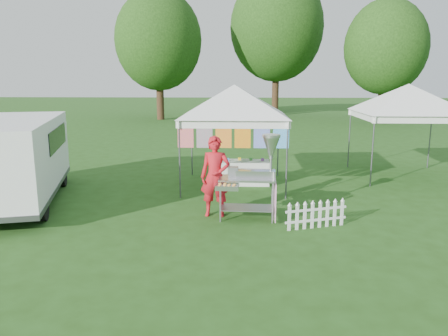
{
  "coord_description": "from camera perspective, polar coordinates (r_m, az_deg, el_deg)",
  "views": [
    {
      "loc": [
        0.23,
        -9.26,
        3.22
      ],
      "look_at": [
        -0.19,
        0.83,
        1.1
      ],
      "focal_mm": 35.0,
      "sensor_mm": 36.0,
      "label": 1
    }
  ],
  "objects": [
    {
      "name": "cargo_van",
      "position": [
        12.46,
        -25.76,
        1.17
      ],
      "size": [
        3.35,
        5.56,
        2.16
      ],
      "rotation": [
        0.0,
        0.0,
        0.26
      ],
      "color": "white",
      "rests_on": "ground"
    },
    {
      "name": "tree_mid",
      "position": [
        37.57,
        6.92,
        17.76
      ],
      "size": [
        7.6,
        7.6,
        11.52
      ],
      "color": "#342413",
      "rests_on": "ground"
    },
    {
      "name": "donut_cart",
      "position": [
        9.86,
        4.26,
        -0.29
      ],
      "size": [
        1.45,
        0.92,
        1.96
      ],
      "rotation": [
        0.0,
        0.0,
        -0.05
      ],
      "color": "gray",
      "rests_on": "ground"
    },
    {
      "name": "vendor",
      "position": [
        10.13,
        -1.15,
        -1.13
      ],
      "size": [
        0.71,
        0.49,
        1.89
      ],
      "primitive_type": "imported",
      "rotation": [
        0.0,
        0.0,
        -0.06
      ],
      "color": "red",
      "rests_on": "ground"
    },
    {
      "name": "picket_fence",
      "position": [
        9.68,
        11.94,
        -6.06
      ],
      "size": [
        1.37,
        0.48,
        0.56
      ],
      "rotation": [
        0.0,
        0.0,
        0.32
      ],
      "color": "white",
      "rests_on": "ground"
    },
    {
      "name": "canopy_main",
      "position": [
        12.76,
        1.35,
        10.8
      ],
      "size": [
        4.24,
        4.24,
        3.45
      ],
      "color": "#59595E",
      "rests_on": "ground"
    },
    {
      "name": "ground",
      "position": [
        9.81,
        0.89,
        -7.32
      ],
      "size": [
        120.0,
        120.0,
        0.0
      ],
      "primitive_type": "plane",
      "color": "#244B15",
      "rests_on": "ground"
    },
    {
      "name": "tree_right",
      "position": [
        32.81,
        20.37,
        14.57
      ],
      "size": [
        5.6,
        5.6,
        8.42
      ],
      "color": "#342413",
      "rests_on": "ground"
    },
    {
      "name": "display_table",
      "position": [
        13.31,
        2.02,
        -0.58
      ],
      "size": [
        1.8,
        0.7,
        0.72
      ],
      "primitive_type": "cube",
      "color": "white",
      "rests_on": "ground"
    },
    {
      "name": "canopy_right",
      "position": [
        15.2,
        23.02,
        10.07
      ],
      "size": [
        4.24,
        4.24,
        3.45
      ],
      "color": "#59595E",
      "rests_on": "ground"
    },
    {
      "name": "tree_left",
      "position": [
        33.94,
        -8.55,
        16.15
      ],
      "size": [
        6.4,
        6.4,
        9.53
      ],
      "color": "#342413",
      "rests_on": "ground"
    }
  ]
}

